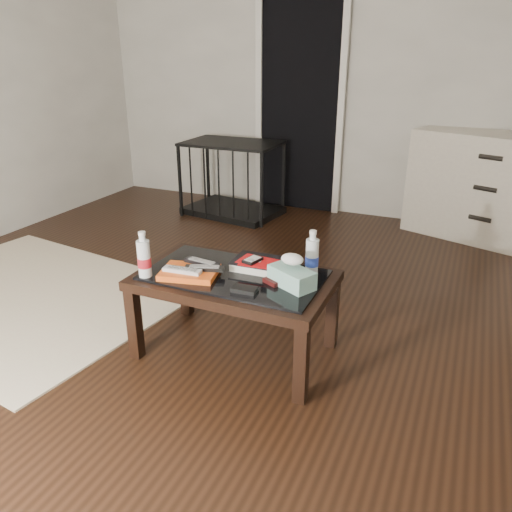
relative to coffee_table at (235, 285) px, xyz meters
The scene contains 19 objects.
ground 0.50m from the coffee_table, 130.22° to the left, with size 5.00×5.00×0.00m, color black.
room_shell 1.26m from the coffee_table, 130.22° to the left, with size 5.00×5.00×5.00m.
doorway 2.84m from the coffee_table, 102.50° to the left, with size 0.90×0.08×2.07m.
coffee_table is the anchor object (origin of this frame).
rug 1.63m from the coffee_table, behind, with size 2.00×1.50×0.01m, color beige.
dresser 2.72m from the coffee_table, 64.84° to the left, with size 1.30×0.87×0.90m.
pet_crate 2.50m from the coffee_table, 116.44° to the left, with size 0.98×0.73×0.71m.
magazines 0.24m from the coffee_table, 152.20° to the right, with size 0.28×0.21×0.03m, color #E35415.
remote_silver 0.28m from the coffee_table, 146.64° to the right, with size 0.20×0.05×0.02m, color silver.
remote_black_front 0.18m from the coffee_table, 149.28° to the right, with size 0.20×0.05×0.02m, color black.
remote_black_back 0.21m from the coffee_table, behind, with size 0.20×0.05×0.02m, color black.
textbook 0.16m from the coffee_table, 55.83° to the left, with size 0.25×0.20×0.05m, color black.
dvd_mailers 0.17m from the coffee_table, 48.99° to the left, with size 0.19×0.14×0.01m, color #BB0C0F.
ipod 0.16m from the coffee_table, 48.12° to the left, with size 0.06×0.10×0.02m, color black.
flip_phone 0.24m from the coffee_table, ahead, with size 0.09×0.05×0.02m, color black.
wallet 0.22m from the coffee_table, 50.77° to the right, with size 0.12×0.07×0.02m, color black.
water_bottle_left 0.49m from the coffee_table, 153.10° to the right, with size 0.07×0.07×0.24m, color silver.
water_bottle_right 0.43m from the coffee_table, 22.68° to the left, with size 0.07×0.07×0.24m, color white.
tissue_box 0.33m from the coffee_table, ahead, with size 0.23×0.12×0.09m, color #227C6E.
Camera 1 is at (1.24, -2.32, 1.52)m, focal length 35.00 mm.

